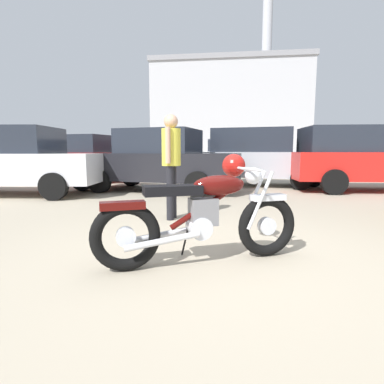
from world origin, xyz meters
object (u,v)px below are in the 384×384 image
object	(u,v)px
vintage_motorcycle	(206,213)
pale_sedan_back	(258,157)
bystander	(171,156)
dark_sedan_left	(237,154)
red_hatchback_near	(376,157)
silver_sedan_mid	(83,158)
blue_hatchback_right	(160,160)
white_estate_far	(15,161)

from	to	relation	value
vintage_motorcycle	pale_sedan_back	distance (m)	7.16
bystander	dark_sedan_left	world-z (taller)	dark_sedan_left
red_hatchback_near	silver_sedan_mid	distance (m)	9.65
dark_sedan_left	silver_sedan_mid	bearing A→B (deg)	53.95
vintage_motorcycle	red_hatchback_near	xyz separation A→B (m)	(3.84, 6.30, 0.45)
vintage_motorcycle	silver_sedan_mid	xyz separation A→B (m)	(-5.69, 7.82, 0.34)
bystander	pale_sedan_back	xyz separation A→B (m)	(1.50, 5.27, -0.10)
pale_sedan_back	dark_sedan_left	bearing A→B (deg)	102.77
vintage_motorcycle	bystander	size ratio (longest dim) A/B	1.15
pale_sedan_back	bystander	bearing A→B (deg)	-99.70
bystander	dark_sedan_left	size ratio (longest dim) A/B	0.35
blue_hatchback_right	dark_sedan_left	bearing A→B (deg)	-92.72
red_hatchback_near	blue_hatchback_right	bearing A→B (deg)	-175.52
bystander	silver_sedan_mid	world-z (taller)	silver_sedan_mid
blue_hatchback_right	pale_sedan_back	bearing A→B (deg)	-137.90
blue_hatchback_right	dark_sedan_left	world-z (taller)	dark_sedan_left
vintage_motorcycle	red_hatchback_near	size ratio (longest dim) A/B	0.39
bystander	silver_sedan_mid	xyz separation A→B (m)	(-4.89, 5.97, -0.18)
vintage_motorcycle	blue_hatchback_right	world-z (taller)	blue_hatchback_right
pale_sedan_back	silver_sedan_mid	size ratio (longest dim) A/B	0.93
vintage_motorcycle	bystander	xyz separation A→B (m)	(-0.80, 1.85, 0.53)
pale_sedan_back	dark_sedan_left	xyz separation A→B (m)	(-0.91, 7.84, 0.02)
pale_sedan_back	dark_sedan_left	world-z (taller)	pale_sedan_back
vintage_motorcycle	bystander	world-z (taller)	bystander
red_hatchback_near	dark_sedan_left	world-z (taller)	same
bystander	silver_sedan_mid	size ratio (longest dim) A/B	0.38
white_estate_far	pale_sedan_back	bearing A→B (deg)	19.67
bystander	dark_sedan_left	bearing A→B (deg)	88.63
blue_hatchback_right	silver_sedan_mid	size ratio (longest dim) A/B	1.00
pale_sedan_back	white_estate_far	world-z (taller)	pale_sedan_back
vintage_motorcycle	white_estate_far	world-z (taller)	white_estate_far
bystander	red_hatchback_near	bearing A→B (deg)	44.99
pale_sedan_back	red_hatchback_near	world-z (taller)	pale_sedan_back
bystander	blue_hatchback_right	size ratio (longest dim) A/B	0.38
dark_sedan_left	pale_sedan_back	bearing A→B (deg)	98.05
white_estate_far	dark_sedan_left	world-z (taller)	dark_sedan_left
pale_sedan_back	red_hatchback_near	distance (m)	3.25
vintage_motorcycle	pale_sedan_back	size ratio (longest dim) A/B	0.47
white_estate_far	red_hatchback_near	bearing A→B (deg)	6.16
pale_sedan_back	white_estate_far	distance (m)	6.81
silver_sedan_mid	dark_sedan_left	bearing A→B (deg)	-120.82
blue_hatchback_right	silver_sedan_mid	world-z (taller)	same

